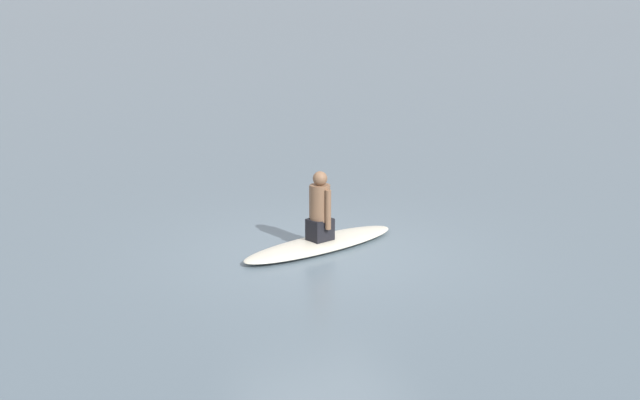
# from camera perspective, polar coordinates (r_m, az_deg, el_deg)

# --- Properties ---
(ground_plane) EXTENTS (400.00, 400.00, 0.00)m
(ground_plane) POSITION_cam_1_polar(r_m,az_deg,el_deg) (13.61, 0.26, -3.32)
(ground_plane) COLOR slate
(surfboard) EXTENTS (2.87, 1.35, 0.13)m
(surfboard) POSITION_cam_1_polar(r_m,az_deg,el_deg) (13.83, 0.00, -2.72)
(surfboard) COLOR silver
(surfboard) RESTS_ON ground
(person_paddler) EXTENTS (0.40, 0.46, 1.05)m
(person_paddler) POSITION_cam_1_polar(r_m,az_deg,el_deg) (13.68, 0.00, -0.56)
(person_paddler) COLOR black
(person_paddler) RESTS_ON surfboard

